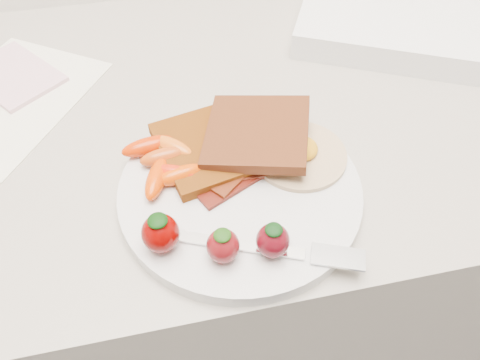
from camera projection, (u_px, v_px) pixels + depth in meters
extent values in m
cube|color=gray|center=(217.00, 270.00, 0.98)|extent=(2.00, 0.60, 0.90)
cylinder|color=silver|center=(240.00, 191.00, 0.52)|extent=(0.27, 0.27, 0.02)
cube|color=#3D1806|center=(213.00, 146.00, 0.55)|extent=(0.14, 0.14, 0.01)
cube|color=#502211|center=(257.00, 133.00, 0.54)|extent=(0.15, 0.15, 0.03)
cylinder|color=beige|center=(299.00, 155.00, 0.54)|extent=(0.14, 0.14, 0.01)
ellipsoid|color=orange|center=(301.00, 148.00, 0.54)|extent=(0.05, 0.05, 0.02)
cube|color=#460303|center=(241.00, 178.00, 0.52)|extent=(0.11, 0.07, 0.00)
cube|color=#390D0E|center=(254.00, 170.00, 0.53)|extent=(0.11, 0.03, 0.00)
cube|color=#4D1606|center=(245.00, 163.00, 0.53)|extent=(0.10, 0.09, 0.00)
ellipsoid|color=#B84510|center=(165.00, 156.00, 0.53)|extent=(0.06, 0.03, 0.02)
ellipsoid|color=red|center=(173.00, 173.00, 0.52)|extent=(0.06, 0.04, 0.02)
ellipsoid|color=#D83B00|center=(157.00, 178.00, 0.51)|extent=(0.04, 0.06, 0.02)
ellipsoid|color=orange|center=(172.00, 147.00, 0.54)|extent=(0.06, 0.05, 0.02)
ellipsoid|color=#C42A00|center=(148.00, 146.00, 0.54)|extent=(0.07, 0.03, 0.02)
ellipsoid|color=#DA4300|center=(181.00, 175.00, 0.51)|extent=(0.06, 0.03, 0.02)
ellipsoid|color=#650100|center=(160.00, 233.00, 0.45)|extent=(0.04, 0.04, 0.04)
ellipsoid|color=black|center=(157.00, 221.00, 0.44)|extent=(0.02, 0.02, 0.01)
ellipsoid|color=maroon|center=(223.00, 246.00, 0.45)|extent=(0.03, 0.03, 0.04)
ellipsoid|color=#18400C|center=(222.00, 235.00, 0.43)|extent=(0.02, 0.02, 0.01)
ellipsoid|color=#500811|center=(273.00, 241.00, 0.45)|extent=(0.03, 0.03, 0.04)
ellipsoid|color=black|center=(274.00, 230.00, 0.43)|extent=(0.02, 0.02, 0.01)
cube|color=white|center=(242.00, 245.00, 0.46)|extent=(0.12, 0.06, 0.00)
cube|color=silver|center=(338.00, 257.00, 0.46)|extent=(0.06, 0.04, 0.00)
cube|color=white|center=(7.00, 100.00, 0.64)|extent=(0.29, 0.30, 0.00)
cube|color=beige|center=(13.00, 75.00, 0.66)|extent=(0.16, 0.16, 0.01)
cube|color=white|center=(407.00, 16.00, 0.74)|extent=(0.41, 0.38, 0.04)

